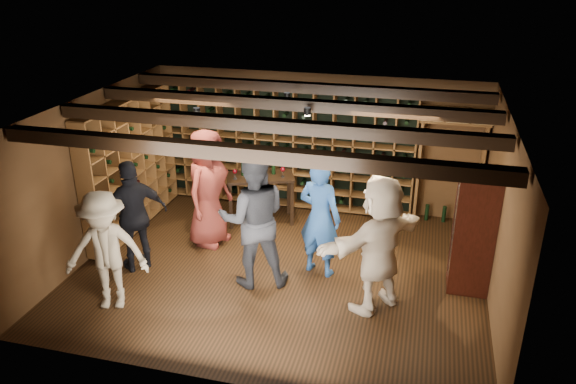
% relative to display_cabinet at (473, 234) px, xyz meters
% --- Properties ---
extents(ground, '(6.00, 6.00, 0.00)m').
position_rel_display_cabinet_xyz_m(ground, '(-2.71, -0.20, -0.86)').
color(ground, black).
rests_on(ground, ground).
extents(room_shell, '(6.00, 6.00, 6.00)m').
position_rel_display_cabinet_xyz_m(room_shell, '(-2.71, -0.15, 1.56)').
color(room_shell, '#56371D').
rests_on(room_shell, ground).
extents(wine_rack_back, '(4.65, 0.30, 2.20)m').
position_rel_display_cabinet_xyz_m(wine_rack_back, '(-3.24, 2.13, 0.29)').
color(wine_rack_back, brown).
rests_on(wine_rack_back, ground).
extents(wine_rack_left, '(0.30, 2.65, 2.20)m').
position_rel_display_cabinet_xyz_m(wine_rack_left, '(-5.54, 0.62, 0.29)').
color(wine_rack_left, brown).
rests_on(wine_rack_left, ground).
extents(crate_shelf, '(1.20, 0.32, 2.07)m').
position_rel_display_cabinet_xyz_m(crate_shelf, '(-0.31, 2.12, 0.71)').
color(crate_shelf, brown).
rests_on(crate_shelf, ground).
extents(display_cabinet, '(0.55, 0.50, 1.75)m').
position_rel_display_cabinet_xyz_m(display_cabinet, '(0.00, 0.00, 0.00)').
color(display_cabinet, black).
rests_on(display_cabinet, ground).
extents(man_blue_shirt, '(0.75, 0.60, 1.80)m').
position_rel_display_cabinet_xyz_m(man_blue_shirt, '(-2.14, -0.10, 0.04)').
color(man_blue_shirt, navy).
rests_on(man_blue_shirt, ground).
extents(man_grey_suit, '(1.19, 1.06, 2.04)m').
position_rel_display_cabinet_xyz_m(man_grey_suit, '(-2.98, -0.61, 0.16)').
color(man_grey_suit, black).
rests_on(man_grey_suit, ground).
extents(guest_red_floral, '(0.81, 1.06, 1.94)m').
position_rel_display_cabinet_xyz_m(guest_red_floral, '(-4.07, 0.38, 0.11)').
color(guest_red_floral, maroon).
rests_on(guest_red_floral, ground).
extents(guest_woman_black, '(0.98, 1.04, 1.73)m').
position_rel_display_cabinet_xyz_m(guest_woman_black, '(-4.81, -0.66, 0.01)').
color(guest_woman_black, black).
rests_on(guest_woman_black, ground).
extents(guest_khaki, '(1.22, 0.91, 1.68)m').
position_rel_display_cabinet_xyz_m(guest_khaki, '(-4.68, -1.66, -0.02)').
color(guest_khaki, gray).
rests_on(guest_khaki, ground).
extents(guest_beige, '(1.57, 1.71, 1.91)m').
position_rel_display_cabinet_xyz_m(guest_beige, '(-1.21, -0.79, 0.10)').
color(guest_beige, tan).
rests_on(guest_beige, ground).
extents(tasting_table, '(1.29, 0.96, 1.15)m').
position_rel_display_cabinet_xyz_m(tasting_table, '(-3.49, 1.34, -0.09)').
color(tasting_table, black).
rests_on(tasting_table, ground).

